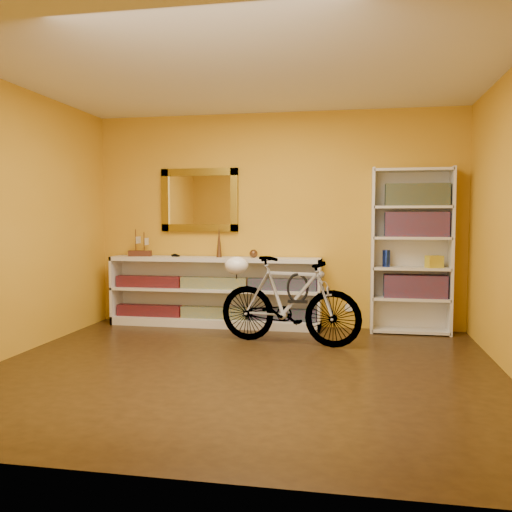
% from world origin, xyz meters
% --- Properties ---
extents(floor, '(4.50, 4.00, 0.01)m').
position_xyz_m(floor, '(0.00, 0.00, -0.01)').
color(floor, black).
rests_on(floor, ground).
extents(ceiling, '(4.50, 4.00, 0.01)m').
position_xyz_m(ceiling, '(0.00, 0.00, 2.60)').
color(ceiling, silver).
rests_on(ceiling, ground).
extents(back_wall, '(4.50, 0.01, 2.60)m').
position_xyz_m(back_wall, '(0.00, 2.00, 1.30)').
color(back_wall, gold).
rests_on(back_wall, ground).
extents(left_wall, '(0.01, 4.00, 2.60)m').
position_xyz_m(left_wall, '(-2.25, 0.00, 1.30)').
color(left_wall, gold).
rests_on(left_wall, ground).
extents(gilt_mirror, '(0.98, 0.06, 0.78)m').
position_xyz_m(gilt_mirror, '(-0.95, 1.97, 1.55)').
color(gilt_mirror, '#7C6316').
rests_on(gilt_mirror, back_wall).
extents(wall_socket, '(0.09, 0.02, 0.09)m').
position_xyz_m(wall_socket, '(0.90, 1.99, 0.25)').
color(wall_socket, silver).
rests_on(wall_socket, back_wall).
extents(console_unit, '(2.60, 0.35, 0.85)m').
position_xyz_m(console_unit, '(-0.72, 1.81, 0.42)').
color(console_unit, silver).
rests_on(console_unit, floor).
extents(cd_row_lower, '(2.50, 0.13, 0.14)m').
position_xyz_m(cd_row_lower, '(-0.72, 1.79, 0.17)').
color(cd_row_lower, black).
rests_on(cd_row_lower, console_unit).
extents(cd_row_upper, '(2.50, 0.13, 0.14)m').
position_xyz_m(cd_row_upper, '(-0.72, 1.79, 0.54)').
color(cd_row_upper, navy).
rests_on(cd_row_upper, console_unit).
extents(model_ship, '(0.29, 0.13, 0.34)m').
position_xyz_m(model_ship, '(-1.68, 1.81, 1.02)').
color(model_ship, '#421F12').
rests_on(model_ship, console_unit).
extents(toy_car, '(0.00, 0.00, 0.00)m').
position_xyz_m(toy_car, '(-1.22, 1.81, 0.85)').
color(toy_car, black).
rests_on(toy_car, console_unit).
extents(bronze_ornament, '(0.07, 0.07, 0.39)m').
position_xyz_m(bronze_ornament, '(-0.66, 1.81, 1.04)').
color(bronze_ornament, '#52331C').
rests_on(bronze_ornament, console_unit).
extents(decorative_orb, '(0.10, 0.10, 0.10)m').
position_xyz_m(decorative_orb, '(-0.24, 1.81, 0.90)').
color(decorative_orb, '#52331C').
rests_on(decorative_orb, console_unit).
extents(bookcase, '(0.90, 0.30, 1.90)m').
position_xyz_m(bookcase, '(1.60, 1.84, 0.95)').
color(bookcase, silver).
rests_on(bookcase, floor).
extents(book_row_a, '(0.70, 0.22, 0.26)m').
position_xyz_m(book_row_a, '(1.65, 1.84, 0.55)').
color(book_row_a, maroon).
rests_on(book_row_a, bookcase).
extents(book_row_b, '(0.70, 0.22, 0.28)m').
position_xyz_m(book_row_b, '(1.65, 1.84, 1.25)').
color(book_row_b, maroon).
rests_on(book_row_b, bookcase).
extents(book_row_c, '(0.70, 0.22, 0.25)m').
position_xyz_m(book_row_c, '(1.65, 1.84, 1.59)').
color(book_row_c, '#16444E').
rests_on(book_row_c, bookcase).
extents(travel_mug, '(0.09, 0.09, 0.19)m').
position_xyz_m(travel_mug, '(1.32, 1.82, 0.86)').
color(travel_mug, '#162A97').
rests_on(travel_mug, bookcase).
extents(red_tin, '(0.19, 0.19, 0.20)m').
position_xyz_m(red_tin, '(1.40, 1.87, 1.56)').
color(red_tin, maroon).
rests_on(red_tin, bookcase).
extents(yellow_bag, '(0.21, 0.17, 0.14)m').
position_xyz_m(yellow_bag, '(1.85, 1.80, 0.83)').
color(yellow_bag, gold).
rests_on(yellow_bag, bookcase).
extents(bicycle, '(0.69, 1.62, 0.92)m').
position_xyz_m(bicycle, '(0.29, 1.04, 0.46)').
color(bicycle, silver).
rests_on(bicycle, floor).
extents(helmet, '(0.26, 0.25, 0.20)m').
position_xyz_m(helmet, '(-0.30, 1.15, 0.81)').
color(helmet, white).
rests_on(helmet, bicycle).
extents(u_lock, '(0.23, 0.02, 0.23)m').
position_xyz_m(u_lock, '(0.38, 1.02, 0.60)').
color(u_lock, black).
rests_on(u_lock, bicycle).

